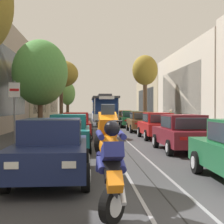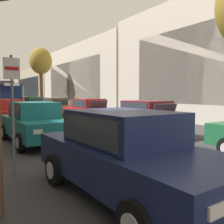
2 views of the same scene
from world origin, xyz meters
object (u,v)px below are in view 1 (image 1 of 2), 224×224
at_px(parked_car_teal_second_left, 69,132).
at_px(parked_car_orange_sixth_right, 124,117).
at_px(parked_car_red_mid_right, 157,126).
at_px(pedestrian_on_right_pavement, 40,120).
at_px(street_tree_kerb_left_fourth, 68,94).
at_px(street_tree_kerb_left_mid, 61,74).
at_px(street_tree_kerb_left_second, 40,73).
at_px(motorcycle_with_rider, 110,158).
at_px(street_sign_post, 14,113).
at_px(street_tree_kerb_right_second, 145,72).
at_px(parked_car_maroon_second_right, 182,133).
at_px(pedestrian_on_left_pavement, 171,119).
at_px(parked_car_brown_fourth_right, 141,122).
at_px(parked_car_red_mid_left, 76,125).
at_px(parked_car_green_fifth_right, 130,119).
at_px(parked_car_navy_near_left, 52,149).
at_px(cable_car_trolley, 104,110).

distance_m(parked_car_teal_second_left, parked_car_orange_sixth_right, 22.97).
xyz_separation_m(parked_car_red_mid_right, pedestrian_on_right_pavement, (-7.83, 5.94, 0.11)).
bearing_deg(street_tree_kerb_left_fourth, street_tree_kerb_left_mid, -88.95).
relative_size(street_tree_kerb_left_fourth, pedestrian_on_right_pavement, 3.56).
distance_m(street_tree_kerb_left_second, motorcycle_with_rider, 17.07).
height_order(parked_car_orange_sixth_right, street_sign_post, street_sign_post).
relative_size(street_tree_kerb_right_second, street_sign_post, 2.75).
bearing_deg(street_sign_post, pedestrian_on_right_pavement, 95.00).
relative_size(street_tree_kerb_right_second, pedestrian_on_right_pavement, 4.73).
height_order(parked_car_maroon_second_right, pedestrian_on_left_pavement, pedestrian_on_left_pavement).
distance_m(parked_car_brown_fourth_right, street_tree_kerb_left_second, 8.75).
bearing_deg(parked_car_teal_second_left, parked_car_red_mid_right, 45.21).
bearing_deg(parked_car_maroon_second_right, pedestrian_on_left_pavement, 78.20).
xyz_separation_m(street_tree_kerb_left_fourth, motorcycle_with_rider, (3.55, -43.83, -2.90)).
bearing_deg(parked_car_maroon_second_right, parked_car_red_mid_left, 124.96).
distance_m(parked_car_maroon_second_right, street_tree_kerb_left_second, 11.26).
bearing_deg(parked_car_red_mid_left, parked_car_teal_second_left, -90.68).
xyz_separation_m(street_tree_kerb_left_second, motorcycle_with_rider, (3.55, -16.40, -3.14)).
bearing_deg(street_tree_kerb_left_fourth, pedestrian_on_right_pavement, -91.31).
relative_size(parked_car_brown_fourth_right, parked_car_orange_sixth_right, 0.99).
relative_size(parked_car_brown_fourth_right, parked_car_green_fifth_right, 1.00).
distance_m(street_tree_kerb_left_second, pedestrian_on_left_pavement, 11.83).
xyz_separation_m(parked_car_navy_near_left, pedestrian_on_right_pavement, (-2.76, 17.02, 0.11)).
xyz_separation_m(street_tree_kerb_right_second, pedestrian_on_right_pavement, (-9.78, -10.16, -4.91)).
xyz_separation_m(parked_car_teal_second_left, parked_car_orange_sixth_right, (4.78, 22.46, 0.00)).
bearing_deg(parked_car_red_mid_right, street_sign_post, -126.90).
height_order(parked_car_teal_second_left, pedestrian_on_right_pavement, pedestrian_on_right_pavement).
relative_size(parked_car_navy_near_left, parked_car_maroon_second_right, 1.00).
xyz_separation_m(parked_car_navy_near_left, street_tree_kerb_left_mid, (-1.95, 26.33, 4.55)).
bearing_deg(parked_car_green_fifth_right, cable_car_trolley, 118.17).
height_order(parked_car_red_mid_right, street_tree_kerb_right_second, street_tree_kerb_right_second).
xyz_separation_m(cable_car_trolley, motorcycle_with_rider, (-1.23, -30.32, -0.65)).
bearing_deg(parked_car_red_mid_right, parked_car_brown_fourth_right, 91.01).
bearing_deg(parked_car_brown_fourth_right, parked_car_navy_near_left, -106.34).
xyz_separation_m(parked_car_red_mid_right, motorcycle_with_rider, (-3.74, -14.23, 0.21)).
bearing_deg(parked_car_teal_second_left, cable_car_trolley, 83.30).
bearing_deg(motorcycle_with_rider, street_tree_kerb_left_second, 102.22).
distance_m(parked_car_brown_fourth_right, street_tree_kerb_left_mid, 12.52).
relative_size(parked_car_teal_second_left, street_tree_kerb_left_second, 0.69).
bearing_deg(street_tree_kerb_left_mid, parked_car_teal_second_left, -84.27).
distance_m(street_tree_kerb_left_mid, cable_car_trolley, 5.89).
bearing_deg(pedestrian_on_left_pavement, street_sign_post, -119.49).
relative_size(parked_car_navy_near_left, parked_car_red_mid_left, 1.00).
bearing_deg(parked_car_green_fifth_right, parked_car_navy_near_left, -102.00).
relative_size(parked_car_maroon_second_right, parked_car_green_fifth_right, 0.99).
bearing_deg(street_tree_kerb_left_second, parked_car_navy_near_left, -80.48).
distance_m(parked_car_orange_sixth_right, street_sign_post, 26.93).
xyz_separation_m(street_tree_kerb_left_second, street_tree_kerb_left_fourth, (0.00, 27.43, -0.24)).
distance_m(street_tree_kerb_left_fourth, pedestrian_on_right_pavement, 23.86).
bearing_deg(parked_car_red_mid_left, motorcycle_with_rider, -85.59).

